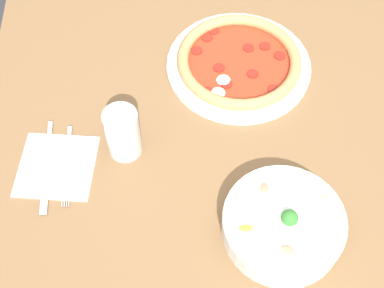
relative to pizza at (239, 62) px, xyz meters
The scene contains 8 objects.
ground_plane 0.79m from the pizza, 76.65° to the left, with size 8.00×8.00×0.00m, color #333338.
dining_table 0.20m from the pizza, 76.65° to the left, with size 1.07×0.84×0.75m.
pizza is the anchor object (origin of this frame).
bowl 0.41m from the pizza, 95.50° to the left, with size 0.23×0.23×0.07m.
napkin 0.47m from the pizza, 31.82° to the left, with size 0.17×0.17×0.00m.
fork 0.45m from the pizza, 33.14° to the left, with size 0.02×0.19×0.00m.
knife 0.48m from the pizza, 29.62° to the left, with size 0.02×0.22×0.01m.
glass 0.34m from the pizza, 39.42° to the left, with size 0.07×0.07×0.12m.
Camera 1 is at (0.12, 0.68, 1.69)m, focal length 50.00 mm.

